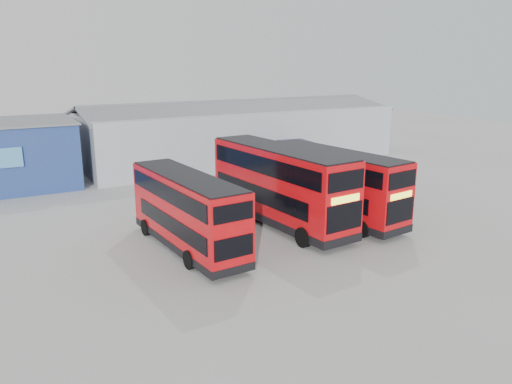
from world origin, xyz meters
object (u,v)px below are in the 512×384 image
double_decker_left (187,213)px  double_decker_right (334,185)px  double_decker_centre (280,186)px  maintenance_shed (236,133)px  single_decker_blue (319,166)px

double_decker_left → double_decker_right: double_decker_right is taller
double_decker_centre → double_decker_right: 3.57m
maintenance_shed → double_decker_left: size_ratio=3.18×
double_decker_centre → double_decker_right: size_ratio=1.09×
double_decker_left → double_decker_centre: size_ratio=0.85×
double_decker_left → maintenance_shed: bearing=-126.5°
double_decker_left → double_decker_centre: double_decker_centre is taller
double_decker_right → single_decker_blue: bearing=52.9°
double_decker_left → double_decker_centre: (6.37, 1.25, 0.35)m
maintenance_shed → double_decker_centre: bearing=-109.7°
double_decker_left → double_decker_centre: 6.50m
double_decker_centre → single_decker_blue: bearing=37.0°
double_decker_right → maintenance_shed: bearing=72.9°
double_decker_left → double_decker_right: (9.87, 0.58, 0.15)m
double_decker_left → single_decker_blue: double_decker_left is taller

